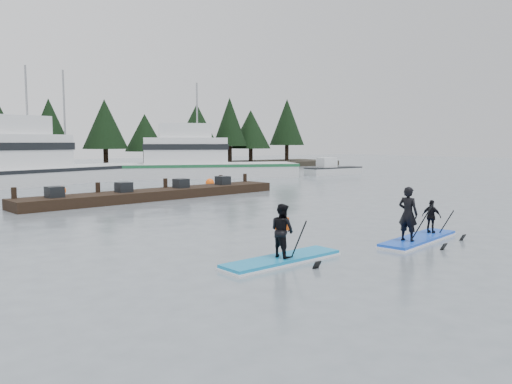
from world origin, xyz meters
TOP-DOWN VIEW (x-y plane):
  - ground at (0.00, 0.00)m, footprint 160.00×160.00m
  - far_shore at (0.00, 42.00)m, footprint 70.00×8.00m
  - treeline at (0.00, 42.00)m, footprint 60.00×4.00m
  - fishing_boat_large at (-3.87, 28.65)m, footprint 16.86×9.81m
  - fishing_boat_medium at (9.43, 28.18)m, footprint 15.78×9.72m
  - skiff at (21.39, 24.52)m, footprint 5.78×1.76m
  - floating_dock at (-0.22, 14.99)m, footprint 15.05×4.34m
  - buoy_b at (-3.77, 21.04)m, footprint 0.55×0.55m
  - buoy_c at (15.25, 27.48)m, footprint 0.56×0.56m
  - buoy_d at (6.18, 20.83)m, footprint 0.60×0.60m
  - paddleboard_solo at (-3.27, 0.02)m, footprint 3.52×1.25m
  - paddleboard_duo at (1.68, -0.24)m, footprint 3.75×1.69m

SIDE VIEW (x-z plane):
  - ground at x=0.00m, z-range 0.00..0.00m
  - treeline at x=0.00m, z-range -4.00..4.00m
  - buoy_b at x=-3.77m, z-range -0.28..0.28m
  - buoy_c at x=15.25m, z-range -0.28..0.28m
  - buoy_d at x=6.18m, z-range -0.30..0.30m
  - floating_dock at x=-0.22m, z-range 0.00..0.50m
  - far_shore at x=0.00m, z-range 0.00..0.60m
  - skiff at x=21.39m, z-range 0.00..0.67m
  - paddleboard_solo at x=-3.27m, z-range -0.46..1.44m
  - paddleboard_duo at x=1.68m, z-range -0.62..1.64m
  - fishing_boat_medium at x=9.43m, z-range -3.84..5.13m
  - fishing_boat_large at x=-3.87m, z-range -3.98..5.37m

